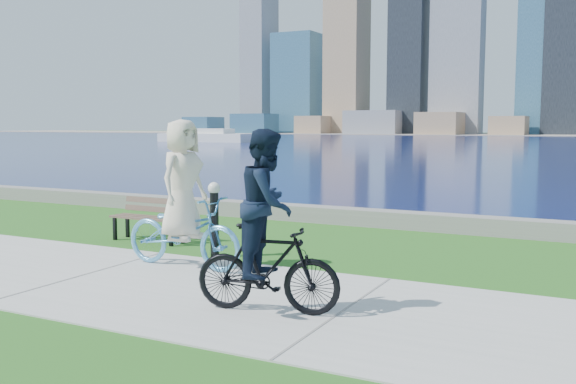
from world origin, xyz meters
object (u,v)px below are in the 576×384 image
bollard_lamp (214,214)px  cyclist_woman (183,213)px  park_bench (151,215)px  cyclist_man (267,236)px

bollard_lamp → cyclist_woman: 0.91m
park_bench → bollard_lamp: size_ratio=1.24×
cyclist_woman → park_bench: bearing=51.8°
bollard_lamp → park_bench: bearing=159.4°
bollard_lamp → cyclist_man: bearing=-46.0°
bollard_lamp → cyclist_man: (2.30, -2.38, 0.20)m
cyclist_man → bollard_lamp: bearing=32.5°
cyclist_woman → cyclist_man: 2.71m
cyclist_man → cyclist_woman: bearing=45.3°
cyclist_woman → cyclist_man: (2.27, -1.48, 0.06)m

